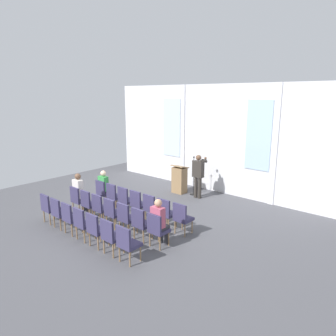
{
  "coord_description": "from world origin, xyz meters",
  "views": [
    {
      "loc": [
        6.91,
        -5.53,
        3.89
      ],
      "look_at": [
        0.07,
        2.32,
        1.43
      ],
      "focal_mm": 33.21,
      "sensor_mm": 36.0,
      "label": 1
    }
  ],
  "objects_px": {
    "chair_r0_c1": "(114,195)",
    "audience_r1_c6": "(159,220)",
    "chair_r2_c4": "(96,228)",
    "chair_r1_c0": "(78,198)",
    "audience_r1_c0": "(80,191)",
    "speaker": "(198,173)",
    "mic_stand": "(193,186)",
    "chair_r0_c4": "(151,207)",
    "lectern": "(179,179)",
    "chair_r2_c5": "(111,235)",
    "chair_r0_c5": "(166,211)",
    "chair_r1_c1": "(89,202)",
    "chair_r0_c6": "(182,217)",
    "chair_r2_c0": "(49,207)",
    "chair_r1_c5": "(141,222)",
    "chair_r0_c0": "(103,191)",
    "chair_r1_c4": "(126,216)",
    "chair_r1_c3": "(113,211)",
    "chair_r1_c6": "(157,228)",
    "chair_r2_c1": "(59,211)",
    "audience_r0_c0": "(105,186)",
    "chair_r2_c6": "(127,242)",
    "chair_r0_c3": "(138,202)",
    "chair_r0_c2": "(125,198)",
    "chair_r2_c3": "(83,222)",
    "chair_r2_c2": "(70,216)",
    "chair_r1_c2": "(100,207)"
  },
  "relations": [
    {
      "from": "chair_r0_c1",
      "to": "audience_r1_c6",
      "type": "height_order",
      "value": "audience_r1_c6"
    },
    {
      "from": "chair_r0_c1",
      "to": "chair_r2_c4",
      "type": "xyz_separation_m",
      "value": [
        1.8,
        -2.06,
        0.0
      ]
    },
    {
      "from": "chair_r1_c0",
      "to": "audience_r1_c0",
      "type": "relative_size",
      "value": 0.68
    },
    {
      "from": "speaker",
      "to": "mic_stand",
      "type": "distance_m",
      "value": 0.78
    },
    {
      "from": "chair_r0_c1",
      "to": "chair_r0_c4",
      "type": "height_order",
      "value": "same"
    },
    {
      "from": "speaker",
      "to": "chair_r0_c1",
      "type": "xyz_separation_m",
      "value": [
        -1.45,
        -2.94,
        -0.45
      ]
    },
    {
      "from": "lectern",
      "to": "audience_r1_c0",
      "type": "height_order",
      "value": "audience_r1_c0"
    },
    {
      "from": "audience_r1_c0",
      "to": "chair_r2_c5",
      "type": "distance_m",
      "value": 3.21
    },
    {
      "from": "chair_r0_c5",
      "to": "chair_r1_c1",
      "type": "xyz_separation_m",
      "value": [
        -2.4,
        -1.03,
        0.0
      ]
    },
    {
      "from": "chair_r0_c6",
      "to": "chair_r2_c0",
      "type": "xyz_separation_m",
      "value": [
        -3.6,
        -2.06,
        0.0
      ]
    },
    {
      "from": "chair_r0_c5",
      "to": "chair_r0_c6",
      "type": "height_order",
      "value": "same"
    },
    {
      "from": "chair_r0_c4",
      "to": "chair_r1_c5",
      "type": "xyz_separation_m",
      "value": [
        0.6,
        -1.03,
        0.0
      ]
    },
    {
      "from": "mic_stand",
      "to": "audience_r1_c6",
      "type": "xyz_separation_m",
      "value": [
        1.93,
        -4.11,
        0.39
      ]
    },
    {
      "from": "lectern",
      "to": "chair_r1_c1",
      "type": "relative_size",
      "value": 1.23
    },
    {
      "from": "chair_r0_c0",
      "to": "chair_r1_c4",
      "type": "xyz_separation_m",
      "value": [
        2.4,
        -1.03,
        0.0
      ]
    },
    {
      "from": "chair_r1_c3",
      "to": "chair_r1_c5",
      "type": "bearing_deg",
      "value": 0.0
    },
    {
      "from": "chair_r1_c6",
      "to": "mic_stand",
      "type": "bearing_deg",
      "value": 114.74
    },
    {
      "from": "audience_r1_c6",
      "to": "chair_r2_c1",
      "type": "bearing_deg",
      "value": -159.67
    },
    {
      "from": "lectern",
      "to": "audience_r0_c0",
      "type": "bearing_deg",
      "value": -110.9
    },
    {
      "from": "chair_r1_c5",
      "to": "chair_r2_c4",
      "type": "xyz_separation_m",
      "value": [
        -0.6,
        -1.03,
        0.0
      ]
    },
    {
      "from": "chair_r0_c4",
      "to": "chair_r2_c0",
      "type": "height_order",
      "value": "same"
    },
    {
      "from": "chair_r2_c4",
      "to": "chair_r2_c6",
      "type": "relative_size",
      "value": 1.0
    },
    {
      "from": "chair_r0_c3",
      "to": "chair_r0_c5",
      "type": "bearing_deg",
      "value": 0.0
    },
    {
      "from": "chair_r1_c3",
      "to": "chair_r2_c0",
      "type": "bearing_deg",
      "value": -150.22
    },
    {
      "from": "chair_r0_c2",
      "to": "chair_r0_c6",
      "type": "relative_size",
      "value": 1.0
    },
    {
      "from": "audience_r1_c6",
      "to": "chair_r0_c1",
      "type": "bearing_deg",
      "value": 162.46
    },
    {
      "from": "chair_r2_c5",
      "to": "speaker",
      "type": "bearing_deg",
      "value": 100.8
    },
    {
      "from": "chair_r1_c0",
      "to": "chair_r2_c3",
      "type": "height_order",
      "value": "same"
    },
    {
      "from": "speaker",
      "to": "chair_r2_c6",
      "type": "relative_size",
      "value": 1.8
    },
    {
      "from": "chair_r1_c0",
      "to": "chair_r1_c1",
      "type": "xyz_separation_m",
      "value": [
        0.6,
        0.0,
        0.0
      ]
    },
    {
      "from": "chair_r0_c6",
      "to": "chair_r2_c1",
      "type": "distance_m",
      "value": 3.64
    },
    {
      "from": "chair_r2_c6",
      "to": "audience_r1_c0",
      "type": "bearing_deg",
      "value": 162.89
    },
    {
      "from": "mic_stand",
      "to": "chair_r0_c2",
      "type": "relative_size",
      "value": 1.65
    },
    {
      "from": "chair_r0_c0",
      "to": "chair_r0_c3",
      "type": "xyz_separation_m",
      "value": [
        1.8,
        0.0,
        0.0
      ]
    },
    {
      "from": "audience_r1_c6",
      "to": "chair_r2_c2",
      "type": "xyz_separation_m",
      "value": [
        -2.4,
        -1.11,
        -0.19
      ]
    },
    {
      "from": "chair_r0_c4",
      "to": "chair_r1_c4",
      "type": "height_order",
      "value": "same"
    },
    {
      "from": "chair_r0_c5",
      "to": "chair_r1_c5",
      "type": "bearing_deg",
      "value": -90.0
    },
    {
      "from": "chair_r0_c2",
      "to": "audience_r1_c0",
      "type": "xyz_separation_m",
      "value": [
        -1.2,
        -0.95,
        0.23
      ]
    },
    {
      "from": "chair_r2_c0",
      "to": "chair_r1_c6",
      "type": "bearing_deg",
      "value": 15.96
    },
    {
      "from": "chair_r2_c0",
      "to": "chair_r2_c1",
      "type": "bearing_deg",
      "value": 0.0
    },
    {
      "from": "chair_r0_c3",
      "to": "chair_r1_c6",
      "type": "distance_m",
      "value": 2.08
    },
    {
      "from": "chair_r1_c4",
      "to": "chair_r1_c6",
      "type": "xyz_separation_m",
      "value": [
        1.2,
        0.0,
        0.0
      ]
    },
    {
      "from": "chair_r1_c2",
      "to": "chair_r0_c6",
      "type": "bearing_deg",
      "value": 23.22
    },
    {
      "from": "lectern",
      "to": "audience_r1_c6",
      "type": "xyz_separation_m",
      "value": [
        2.5,
        -3.92,
        0.17
      ]
    },
    {
      "from": "chair_r1_c3",
      "to": "chair_r2_c3",
      "type": "xyz_separation_m",
      "value": [
        0.0,
        -1.03,
        0.0
      ]
    },
    {
      "from": "chair_r0_c1",
      "to": "audience_r0_c0",
      "type": "bearing_deg",
      "value": 172.12
    },
    {
      "from": "chair_r1_c0",
      "to": "chair_r1_c3",
      "type": "xyz_separation_m",
      "value": [
        1.8,
        0.0,
        0.0
      ]
    },
    {
      "from": "chair_r0_c4",
      "to": "chair_r2_c2",
      "type": "relative_size",
      "value": 1.0
    },
    {
      "from": "audience_r0_c0",
      "to": "chair_r0_c1",
      "type": "xyz_separation_m",
      "value": [
        0.6,
        -0.08,
        -0.18
      ]
    },
    {
      "from": "lectern",
      "to": "chair_r0_c0",
      "type": "xyz_separation_m",
      "value": [
        -1.1,
        -2.97,
        -0.02
      ]
    }
  ]
}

